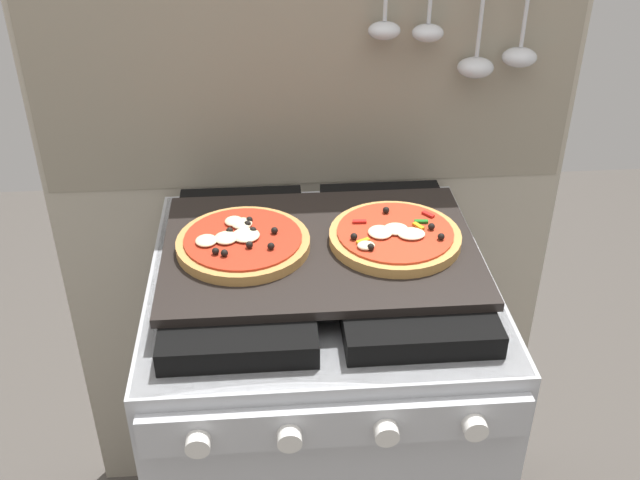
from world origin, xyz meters
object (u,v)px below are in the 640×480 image
object	(u,v)px
stove	(320,437)
pizza_right	(395,237)
pizza_left	(243,241)
baking_tray	(320,249)

from	to	relation	value
stove	pizza_right	world-z (taller)	pizza_right
stove	pizza_left	xyz separation A→B (m)	(-0.13, 0.00, 0.48)
baking_tray	pizza_left	xyz separation A→B (m)	(-0.13, 0.00, 0.02)
pizza_left	pizza_right	size ratio (longest dim) A/B	1.00
pizza_right	baking_tray	bearing A→B (deg)	177.94
stove	pizza_left	world-z (taller)	pizza_left
baking_tray	pizza_right	xyz separation A→B (m)	(0.13, -0.00, 0.02)
baking_tray	pizza_right	bearing A→B (deg)	-2.06
pizza_left	pizza_right	distance (m)	0.26
pizza_right	pizza_left	bearing A→B (deg)	178.35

